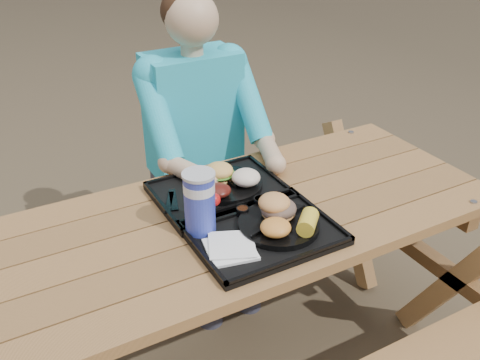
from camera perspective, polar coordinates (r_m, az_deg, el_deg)
picnic_table at (r=2.04m, az=0.00°, el=-12.41°), size 1.80×1.49×0.75m
tray_near at (r=1.70m, az=2.47°, el=-5.76°), size 0.45×0.35×0.02m
tray_far at (r=1.91m, az=-2.14°, el=-1.38°), size 0.45×0.35×0.02m
plate_near at (r=1.71m, az=4.16°, el=-4.77°), size 0.26×0.26×0.02m
plate_far at (r=1.92m, az=-1.48°, el=-0.52°), size 0.26×0.26×0.02m
napkin_stack at (r=1.61m, az=-1.03°, el=-7.31°), size 0.17×0.17×0.02m
soda_cup at (r=1.65m, az=-4.32°, el=-2.53°), size 0.10×0.10×0.19m
condiment_bbq at (r=1.76m, az=0.28°, el=-3.35°), size 0.04×0.04×0.03m
condiment_mustard at (r=1.81m, az=2.26°, el=-2.36°), size 0.05×0.05×0.03m
sandwich at (r=1.71m, az=4.17°, el=-2.11°), size 0.11×0.11×0.11m
mac_cheese at (r=1.63m, az=3.83°, el=-5.07°), size 0.10×0.10×0.05m
corn_cob at (r=1.66m, az=7.24°, el=-4.46°), size 0.13×0.13×0.06m
cutlery_far at (r=1.86m, az=-7.11°, el=-2.11°), size 0.07×0.14×0.01m
burger at (r=1.92m, az=-2.24°, el=1.35°), size 0.10×0.10×0.09m
baked_beans at (r=1.83m, az=-2.34°, el=-1.12°), size 0.09×0.09×0.04m
potato_salad at (r=1.89m, az=0.65°, el=0.27°), size 0.10×0.10×0.06m
diner at (r=2.37m, az=-4.60°, el=1.78°), size 0.48×0.84×1.28m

